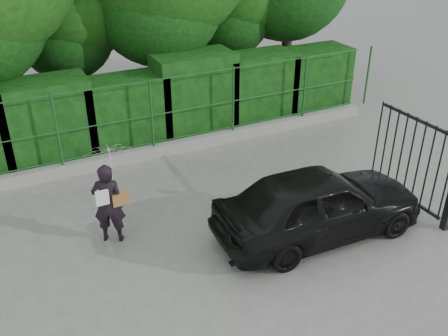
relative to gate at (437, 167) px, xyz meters
name	(u,v)px	position (x,y,z in m)	size (l,w,h in m)	color
ground	(215,259)	(-4.60, 0.72, -1.19)	(80.00, 80.00, 0.00)	gray
kerb	(139,154)	(-4.60, 5.22, -1.04)	(14.00, 0.25, 0.30)	#9E9E99
fence	(145,115)	(-4.38, 5.22, 0.01)	(14.13, 0.06, 1.80)	#1C5220
hedge	(126,109)	(-4.58, 6.22, -0.16)	(14.20, 1.20, 2.29)	black
gate	(437,167)	(0.00, 0.00, 0.00)	(0.22, 2.33, 2.36)	black
woman	(111,181)	(-6.04, 2.21, 0.10)	(0.98, 0.97, 1.96)	black
car	(319,203)	(-2.44, 0.56, -0.47)	(1.68, 4.19, 1.43)	black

